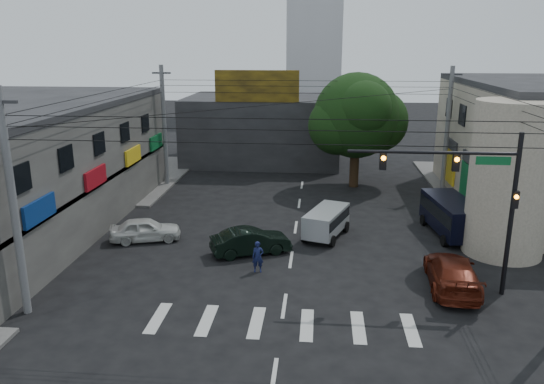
# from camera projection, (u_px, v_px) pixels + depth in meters

# --- Properties ---
(ground) EXTENTS (160.00, 160.00, 0.00)m
(ground) POSITION_uv_depth(u_px,v_px,m) (289.00, 276.00, 25.23)
(ground) COLOR black
(ground) RESTS_ON ground
(sidewalk_far_left) EXTENTS (16.00, 16.00, 0.15)m
(sidewalk_far_left) POSITION_uv_depth(u_px,v_px,m) (86.00, 176.00, 44.06)
(sidewalk_far_left) COLOR #514F4C
(sidewalk_far_left) RESTS_ON ground
(sidewalk_far_right) EXTENTS (16.00, 16.00, 0.15)m
(sidewalk_far_right) POSITION_uv_depth(u_px,v_px,m) (536.00, 186.00, 40.88)
(sidewalk_far_right) COLOR #514F4C
(sidewalk_far_right) RESTS_ON ground
(corner_column) EXTENTS (4.00, 4.00, 8.00)m
(corner_column) POSITION_uv_depth(u_px,v_px,m) (509.00, 179.00, 27.02)
(corner_column) COLOR gray
(corner_column) RESTS_ON ground
(building_far) EXTENTS (14.00, 10.00, 6.00)m
(building_far) POSITION_uv_depth(u_px,v_px,m) (263.00, 129.00, 49.71)
(building_far) COLOR #232326
(building_far) RESTS_ON ground
(billboard) EXTENTS (7.00, 0.30, 2.60)m
(billboard) POSITION_uv_depth(u_px,v_px,m) (257.00, 86.00, 43.85)
(billboard) COLOR olive
(billboard) RESTS_ON building_far
(street_tree) EXTENTS (6.40, 6.40, 8.70)m
(street_tree) POSITION_uv_depth(u_px,v_px,m) (356.00, 116.00, 39.71)
(street_tree) COLOR black
(street_tree) RESTS_ON ground
(traffic_gantry) EXTENTS (7.10, 0.35, 7.20)m
(traffic_gantry) POSITION_uv_depth(u_px,v_px,m) (474.00, 188.00, 22.27)
(traffic_gantry) COLOR black
(traffic_gantry) RESTS_ON ground
(utility_pole_near_left) EXTENTS (0.32, 0.32, 9.20)m
(utility_pole_near_left) POSITION_uv_depth(u_px,v_px,m) (13.00, 205.00, 20.60)
(utility_pole_near_left) COLOR #59595B
(utility_pole_near_left) RESTS_ON ground
(utility_pole_far_left) EXTENTS (0.32, 0.32, 9.20)m
(utility_pole_far_left) POSITION_uv_depth(u_px,v_px,m) (164.00, 127.00, 40.26)
(utility_pole_far_left) COLOR #59595B
(utility_pole_far_left) RESTS_ON ground
(utility_pole_far_right) EXTENTS (0.32, 0.32, 9.20)m
(utility_pole_far_right) POSITION_uv_depth(u_px,v_px,m) (447.00, 131.00, 38.41)
(utility_pole_far_right) COLOR #59595B
(utility_pole_far_right) RESTS_ON ground
(dark_sedan) EXTENTS (4.44, 5.21, 1.37)m
(dark_sedan) POSITION_uv_depth(u_px,v_px,m) (251.00, 241.00, 27.75)
(dark_sedan) COLOR black
(dark_sedan) RESTS_ON ground
(white_compact) EXTENTS (3.68, 4.72, 1.32)m
(white_compact) POSITION_uv_depth(u_px,v_px,m) (145.00, 229.00, 29.62)
(white_compact) COLOR silver
(white_compact) RESTS_ON ground
(maroon_sedan) EXTENTS (2.82, 5.42, 1.49)m
(maroon_sedan) POSITION_uv_depth(u_px,v_px,m) (452.00, 273.00, 23.82)
(maroon_sedan) COLOR #50170B
(maroon_sedan) RESTS_ON ground
(silver_minivan) EXTENTS (4.79, 3.96, 1.63)m
(silver_minivan) POSITION_uv_depth(u_px,v_px,m) (326.00, 224.00, 30.11)
(silver_minivan) COLOR #ADB0B5
(silver_minivan) RESTS_ON ground
(navy_van) EXTENTS (5.78, 3.41, 2.10)m
(navy_van) POSITION_uv_depth(u_px,v_px,m) (451.00, 218.00, 30.42)
(navy_van) COLOR black
(navy_van) RESTS_ON ground
(traffic_officer) EXTENTS (0.66, 0.52, 1.54)m
(traffic_officer) POSITION_uv_depth(u_px,v_px,m) (258.00, 257.00, 25.50)
(traffic_officer) COLOR #121840
(traffic_officer) RESTS_ON ground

